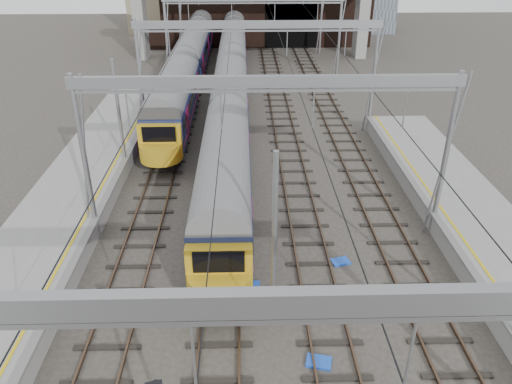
{
  "coord_description": "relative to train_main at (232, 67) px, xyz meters",
  "views": [
    {
      "loc": [
        -1.03,
        -12.67,
        13.3
      ],
      "look_at": [
        -0.49,
        7.88,
        2.4
      ],
      "focal_mm": 35.0,
      "sensor_mm": 36.0,
      "label": 1
    }
  ],
  "objects": [
    {
      "name": "ground",
      "position": [
        2.0,
        -31.89,
        -2.35
      ],
      "size": [
        160.0,
        160.0,
        0.0
      ],
      "primitive_type": "plane",
      "color": "#38332D",
      "rests_on": "ground"
    },
    {
      "name": "platform_left",
      "position": [
        -8.18,
        -29.39,
        -1.79
      ],
      "size": [
        4.32,
        55.0,
        1.12
      ],
      "color": "gray",
      "rests_on": "ground"
    },
    {
      "name": "tracks",
      "position": [
        2.0,
        -16.89,
        -2.33
      ],
      "size": [
        14.4,
        80.0,
        0.22
      ],
      "color": "#4C3828",
      "rests_on": "ground"
    },
    {
      "name": "overhead_line",
      "position": [
        2.0,
        -10.41,
        4.22
      ],
      "size": [
        16.8,
        80.0,
        8.0
      ],
      "color": "gray",
      "rests_on": "ground"
    },
    {
      "name": "retaining_wall",
      "position": [
        3.4,
        20.04,
        1.98
      ],
      "size": [
        28.0,
        2.75,
        9.0
      ],
      "color": "black",
      "rests_on": "ground"
    },
    {
      "name": "train_main",
      "position": [
        0.0,
        0.0,
        0.0
      ],
      "size": [
        2.57,
        59.44,
        4.5
      ],
      "color": "black",
      "rests_on": "ground"
    },
    {
      "name": "train_second",
      "position": [
        -4.0,
        13.54,
        0.05
      ],
      "size": [
        2.65,
        61.21,
        4.6
      ],
      "color": "black",
      "rests_on": "ground"
    },
    {
      "name": "equip_cover_a",
      "position": [
        3.46,
        -32.17,
        -2.3
      ],
      "size": [
        0.98,
        0.79,
        0.1
      ],
      "primitive_type": "cube",
      "rotation": [
        0.0,
        0.0,
        -0.24
      ],
      "color": "blue",
      "rests_on": "ground"
    },
    {
      "name": "equip_cover_b",
      "position": [
        1.15,
        -27.94,
        -2.3
      ],
      "size": [
        0.85,
        0.61,
        0.1
      ],
      "primitive_type": "cube",
      "rotation": [
        0.0,
        0.0,
        -0.04
      ],
      "color": "blue",
      "rests_on": "ground"
    },
    {
      "name": "equip_cover_c",
      "position": [
        5.24,
        -26.35,
        -2.3
      ],
      "size": [
        0.93,
        0.77,
        0.09
      ],
      "primitive_type": "cube",
      "rotation": [
        0.0,
        0.0,
        0.28
      ],
      "color": "blue",
      "rests_on": "ground"
    }
  ]
}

